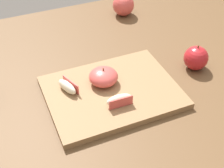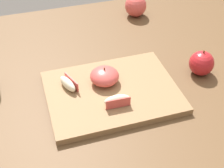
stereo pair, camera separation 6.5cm
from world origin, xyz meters
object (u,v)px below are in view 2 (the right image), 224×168
object	(u,v)px
apple_wedge_middle	(117,100)
whole_apple_pink_lady	(136,6)
whole_apple_crimson	(201,63)
cutting_board	(112,92)
apple_wedge_right	(68,84)
apple_half_skin_up	(105,76)

from	to	relation	value
apple_wedge_middle	whole_apple_pink_lady	world-z (taller)	whole_apple_pink_lady
whole_apple_crimson	cutting_board	bearing A→B (deg)	-176.79
cutting_board	apple_wedge_right	bearing A→B (deg)	159.23
apple_half_skin_up	whole_apple_crimson	world-z (taller)	whole_apple_crimson
cutting_board	whole_apple_pink_lady	bearing A→B (deg)	61.73
cutting_board	apple_wedge_right	world-z (taller)	apple_wedge_right
apple_wedge_middle	cutting_board	bearing A→B (deg)	85.46
apple_half_skin_up	apple_wedge_middle	world-z (taller)	apple_half_skin_up
apple_wedge_right	whole_apple_pink_lady	world-z (taller)	whole_apple_pink_lady
apple_half_skin_up	apple_wedge_middle	xyz separation A→B (m)	(0.01, -0.09, -0.01)
apple_half_skin_up	whole_apple_crimson	size ratio (longest dim) A/B	0.99
apple_half_skin_up	cutting_board	bearing A→B (deg)	-73.78
apple_wedge_right	whole_apple_crimson	xyz separation A→B (m)	(0.38, -0.03, 0.00)
cutting_board	apple_half_skin_up	size ratio (longest dim) A/B	4.41
apple_wedge_middle	whole_apple_pink_lady	bearing A→B (deg)	64.41
cutting_board	apple_wedge_right	distance (m)	0.12
whole_apple_pink_lady	apple_half_skin_up	bearing A→B (deg)	-121.76
apple_half_skin_up	whole_apple_pink_lady	distance (m)	0.42
apple_wedge_right	apple_wedge_middle	world-z (taller)	same
cutting_board	apple_wedge_middle	bearing A→B (deg)	-94.54
apple_half_skin_up	apple_wedge_middle	distance (m)	0.09
cutting_board	whole_apple_crimson	world-z (taller)	whole_apple_crimson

